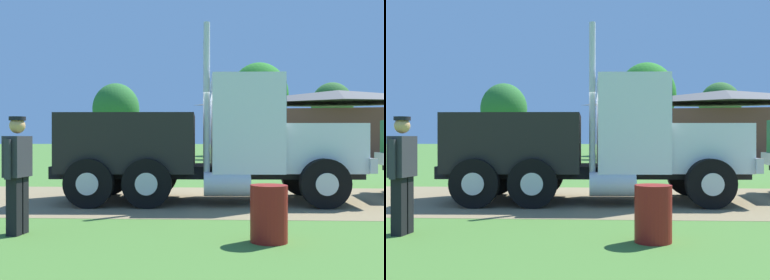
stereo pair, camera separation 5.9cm
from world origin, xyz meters
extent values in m
plane|color=#46752E|center=(0.00, 0.00, 0.00)|extent=(200.00, 200.00, 0.00)
cube|color=#847250|center=(0.00, 0.00, 0.00)|extent=(120.00, 5.63, 0.01)
cube|color=black|center=(-0.07, -0.21, 0.72)|extent=(7.09, 1.81, 0.28)
cube|color=white|center=(2.54, -0.13, 1.27)|extent=(1.89, 2.13, 1.10)
cube|color=silver|center=(3.50, -0.10, 0.90)|extent=(0.23, 2.27, 0.32)
cube|color=white|center=(0.84, -0.18, 1.82)|extent=(1.65, 2.42, 2.19)
cube|color=#2D3D4C|center=(1.65, -0.16, 2.26)|extent=(0.10, 1.97, 0.97)
cylinder|color=silver|center=(-0.10, 0.72, 2.38)|extent=(0.14, 0.14, 3.31)
cylinder|color=silver|center=(-0.03, -1.15, 2.38)|extent=(0.14, 0.14, 3.31)
cylinder|color=silver|center=(0.40, -1.23, 0.51)|extent=(1.02, 0.55, 0.52)
cube|color=black|center=(-1.87, -0.27, 1.39)|extent=(3.12, 2.46, 1.34)
cylinder|color=black|center=(2.41, 1.05, 0.53)|extent=(1.07, 0.33, 1.06)
cylinder|color=silver|center=(2.40, 1.21, 0.53)|extent=(0.48, 0.06, 0.48)
cylinder|color=black|center=(2.49, -1.31, 0.53)|extent=(1.07, 0.33, 1.06)
cylinder|color=silver|center=(2.49, -1.47, 0.53)|extent=(0.48, 0.06, 0.48)
cylinder|color=black|center=(-2.63, 0.89, 0.53)|extent=(1.07, 0.33, 1.06)
cylinder|color=silver|center=(-2.64, 1.05, 0.53)|extent=(0.48, 0.06, 0.48)
cylinder|color=black|center=(-2.55, -1.48, 0.53)|extent=(1.07, 0.33, 1.06)
cylinder|color=silver|center=(-2.55, -1.64, 0.53)|extent=(0.48, 0.06, 0.48)
cylinder|color=black|center=(-1.38, 0.93, 0.53)|extent=(1.07, 0.33, 1.06)
cylinder|color=silver|center=(-1.39, 1.09, 0.53)|extent=(0.48, 0.06, 0.48)
cylinder|color=black|center=(-1.30, -1.44, 0.53)|extent=(1.07, 0.33, 1.06)
cylinder|color=silver|center=(-1.30, -1.60, 0.53)|extent=(0.48, 0.06, 0.48)
cube|color=#2D2D33|center=(-2.92, -4.29, 1.22)|extent=(0.32, 0.48, 0.64)
sphere|color=tan|center=(-2.92, -4.29, 1.70)|extent=(0.24, 0.24, 0.24)
cylinder|color=black|center=(-2.92, -4.29, 1.81)|extent=(0.26, 0.26, 0.06)
cube|color=black|center=(-2.94, -4.39, 0.45)|extent=(0.20, 0.18, 0.90)
cube|color=black|center=(-2.91, -4.19, 0.45)|extent=(0.20, 0.18, 0.90)
cylinder|color=#2D2D33|center=(-2.96, -4.56, 1.19)|extent=(0.10, 0.10, 0.60)
cylinder|color=#2D2D33|center=(-2.88, -4.02, 1.19)|extent=(0.10, 0.10, 0.60)
cube|color=#33723F|center=(4.29, 4.48, 1.17)|extent=(0.53, 0.40, 0.61)
sphere|color=tan|center=(4.29, 4.48, 1.63)|extent=(0.23, 0.23, 0.23)
cylinder|color=#1E478C|center=(4.29, 4.48, 1.74)|extent=(0.25, 0.25, 0.06)
cube|color=brown|center=(4.19, 4.44, 0.43)|extent=(0.21, 0.22, 0.86)
cube|color=brown|center=(4.38, 4.51, 0.43)|extent=(0.21, 0.22, 0.86)
cylinder|color=#33723F|center=(4.01, 4.39, 1.14)|extent=(0.10, 0.10, 0.58)
cylinder|color=#33723F|center=(4.56, 4.57, 1.14)|extent=(0.10, 0.10, 0.58)
cylinder|color=maroon|center=(0.93, -4.64, 0.41)|extent=(0.54, 0.54, 0.83)
cube|color=brown|center=(8.43, 21.39, 1.69)|extent=(14.17, 7.13, 3.39)
pyramid|color=#4D4D4D|center=(8.43, 21.39, 4.29)|extent=(14.88, 7.49, 0.90)
cube|color=black|center=(6.04, 19.05, 1.10)|extent=(1.79, 0.32, 2.20)
cylinder|color=#513823|center=(-11.25, 42.43, 1.32)|extent=(0.44, 0.44, 2.65)
ellipsoid|color=#2D6E2D|center=(-11.25, 42.43, 4.77)|extent=(5.30, 5.30, 5.83)
cylinder|color=#513823|center=(3.84, 29.78, 1.60)|extent=(0.44, 0.44, 3.19)
ellipsoid|color=#2B7F26|center=(3.84, 29.78, 5.20)|extent=(5.01, 5.01, 5.51)
cylinder|color=#513823|center=(12.28, 39.20, 1.60)|extent=(0.44, 0.44, 3.19)
ellipsoid|color=#30662B|center=(12.28, 39.20, 4.92)|extent=(4.32, 4.32, 4.75)
camera|label=1|loc=(0.18, -11.60, 1.51)|focal=44.84mm
camera|label=2|loc=(0.23, -11.60, 1.51)|focal=44.84mm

